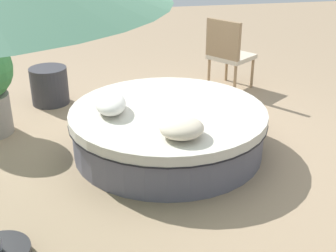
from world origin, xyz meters
TOP-DOWN VIEW (x-y plane):
  - ground_plane at (0.00, 0.00)m, footprint 16.00×16.00m
  - round_bed at (0.00, 0.00)m, footprint 1.98×1.98m
  - throw_pillow_0 at (0.06, 0.56)m, footprint 0.52×0.30m
  - throw_pillow_1 at (-0.62, 0.00)m, footprint 0.40×0.39m
  - patio_chair at (1.63, -1.14)m, footprint 0.72×0.71m
  - side_table at (1.57, 1.24)m, footprint 0.47×0.47m

SIDE VIEW (x-z plane):
  - ground_plane at x=0.00m, z-range 0.00..0.00m
  - round_bed at x=0.00m, z-range 0.01..0.46m
  - side_table at x=1.57m, z-range 0.00..0.47m
  - throw_pillow_1 at x=-0.62m, z-range 0.46..0.62m
  - throw_pillow_0 at x=0.06m, z-range 0.46..0.64m
  - patio_chair at x=1.63m, z-range 0.07..1.05m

